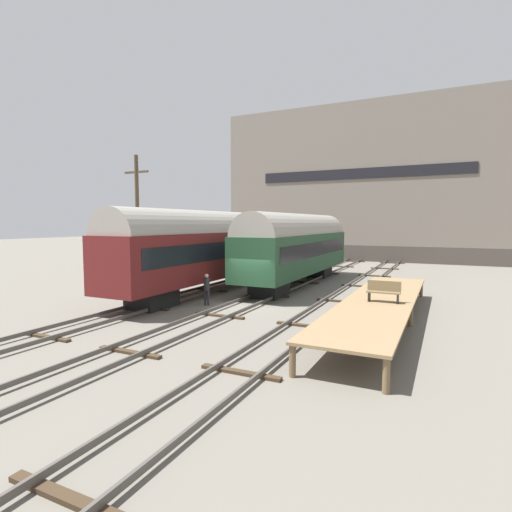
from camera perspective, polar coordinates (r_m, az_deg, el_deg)
ground_plane at (r=21.94m, az=-1.17°, el=-7.02°), size 200.00×200.00×0.00m
track_left at (r=24.13m, az=-10.37°, el=-5.67°), size 2.60×60.00×0.26m
track_middle at (r=21.91m, az=-1.17°, el=-6.65°), size 2.60×60.00×0.26m
track_right at (r=20.38m, az=9.78°, el=-7.59°), size 2.60×60.00×0.26m
train_car_maroon at (r=26.29m, az=-6.57°, el=1.51°), size 2.94×17.74×5.26m
train_car_green at (r=28.86m, az=5.98°, el=1.58°), size 3.11×15.56×5.13m
station_platform at (r=18.74m, az=17.25°, el=-6.20°), size 2.91×15.49×1.06m
bench at (r=18.16m, az=17.78°, el=-4.75°), size 1.40×0.40×0.91m
person_worker at (r=21.85m, az=-7.06°, el=-4.32°), size 0.32×0.32×1.73m
utility_pole at (r=25.83m, az=-16.56°, el=4.54°), size 1.80×0.24×8.61m
warehouse_building at (r=54.51m, az=15.91°, el=9.58°), size 34.15×12.63×18.47m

